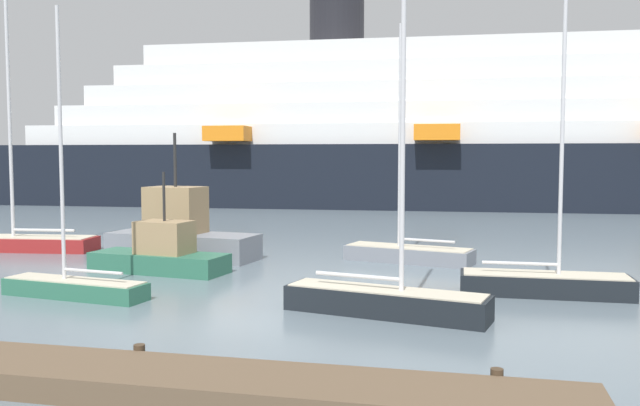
{
  "coord_description": "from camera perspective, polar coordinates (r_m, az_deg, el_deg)",
  "views": [
    {
      "loc": [
        6.68,
        -16.97,
        4.58
      ],
      "look_at": [
        0.0,
        13.06,
        2.38
      ],
      "focal_mm": 37.12,
      "sensor_mm": 36.0,
      "label": 1
    }
  ],
  "objects": [
    {
      "name": "dock_pier",
      "position": [
        13.94,
        -17.36,
        -14.16
      ],
      "size": [
        18.21,
        2.13,
        0.61
      ],
      "color": "brown",
      "rests_on": "ground_plane"
    },
    {
      "name": "sailboat_2",
      "position": [
        22.95,
        -20.42,
        -6.49
      ],
      "size": [
        5.17,
        1.84,
        9.32
      ],
      "rotation": [
        0.0,
        0.0,
        3.0
      ],
      "color": "#2D6B51",
      "rests_on": "ground_plane"
    },
    {
      "name": "sailboat_3",
      "position": [
        19.23,
        5.7,
        -7.91
      ],
      "size": [
        6.09,
        2.62,
        11.59
      ],
      "rotation": [
        0.0,
        0.0,
        -0.22
      ],
      "color": "black",
      "rests_on": "ground_plane"
    },
    {
      "name": "sailboat_1",
      "position": [
        35.1,
        -24.16,
        -2.83
      ],
      "size": [
        7.06,
        2.6,
        12.51
      ],
      "rotation": [
        0.0,
        0.0,
        3.25
      ],
      "color": "maroon",
      "rests_on": "ground_plane"
    },
    {
      "name": "cruise_ship",
      "position": [
        62.78,
        18.06,
        5.51
      ],
      "size": [
        101.74,
        19.26,
        19.74
      ],
      "rotation": [
        0.0,
        0.0,
        0.04
      ],
      "color": "black",
      "rests_on": "ground_plane"
    },
    {
      "name": "fishing_boat_1",
      "position": [
        26.83,
        -13.55,
        -4.31
      ],
      "size": [
        5.71,
        2.61,
        3.96
      ],
      "rotation": [
        0.0,
        0.0,
        -0.14
      ],
      "color": "#2D6B51",
      "rests_on": "ground_plane"
    },
    {
      "name": "sailboat_5",
      "position": [
        28.85,
        7.62,
        -4.11
      ],
      "size": [
        5.72,
        2.94,
        10.19
      ],
      "rotation": [
        0.0,
        0.0,
        2.88
      ],
      "color": "gray",
      "rests_on": "ground_plane"
    },
    {
      "name": "sailboat_4",
      "position": [
        23.09,
        18.81,
        -6.36
      ],
      "size": [
        5.43,
        1.59,
        9.65
      ],
      "rotation": [
        0.0,
        0.0,
        0.01
      ],
      "color": "black",
      "rests_on": "ground_plane"
    },
    {
      "name": "fishing_boat_2",
      "position": [
        30.17,
        -11.93,
        -2.62
      ],
      "size": [
        7.06,
        3.16,
        5.59
      ],
      "rotation": [
        0.0,
        0.0,
        3.0
      ],
      "color": "gray",
      "rests_on": "ground_plane"
    },
    {
      "name": "ground_plane",
      "position": [
        18.8,
        -8.81,
        -10.05
      ],
      "size": [
        600.0,
        600.0,
        0.0
      ],
      "primitive_type": "plane",
      "color": "slate"
    }
  ]
}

